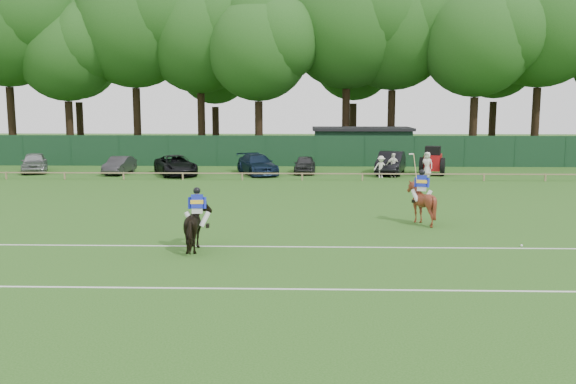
{
  "coord_description": "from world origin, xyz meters",
  "views": [
    {
      "loc": [
        1.25,
        -22.23,
        5.09
      ],
      "look_at": [
        0.5,
        3.0,
        1.4
      ],
      "focal_mm": 38.0,
      "sensor_mm": 36.0,
      "label": 1
    }
  ],
  "objects_px": {
    "hatch_grey": "(305,165)",
    "horse_chestnut": "(421,203)",
    "sedan_grey": "(119,165)",
    "spectator_mid": "(393,165)",
    "sedan_navy": "(257,164)",
    "polo_ball": "(522,246)",
    "spectator_left": "(381,167)",
    "estate_black": "(391,163)",
    "spectator_right": "(427,164)",
    "horse_dark": "(198,227)",
    "tractor": "(433,161)",
    "sedan_silver": "(34,162)",
    "suv_black": "(176,165)",
    "utility_shed": "(362,145)"
  },
  "relations": [
    {
      "from": "sedan_navy",
      "to": "estate_black",
      "type": "xyz_separation_m",
      "value": [
        9.64,
        0.54,
        0.09
      ]
    },
    {
      "from": "sedan_silver",
      "to": "spectator_right",
      "type": "height_order",
      "value": "spectator_right"
    },
    {
      "from": "spectator_right",
      "to": "polo_ball",
      "type": "bearing_deg",
      "value": -58.92
    },
    {
      "from": "polo_ball",
      "to": "spectator_left",
      "type": "bearing_deg",
      "value": 97.21
    },
    {
      "from": "spectator_left",
      "to": "spectator_mid",
      "type": "height_order",
      "value": "spectator_mid"
    },
    {
      "from": "spectator_mid",
      "to": "spectator_left",
      "type": "bearing_deg",
      "value": 173.84
    },
    {
      "from": "suv_black",
      "to": "estate_black",
      "type": "distance_m",
      "value": 15.46
    },
    {
      "from": "spectator_left",
      "to": "horse_chestnut",
      "type": "bearing_deg",
      "value": -91.11
    },
    {
      "from": "spectator_right",
      "to": "tractor",
      "type": "bearing_deg",
      "value": 90.67
    },
    {
      "from": "tractor",
      "to": "hatch_grey",
      "type": "bearing_deg",
      "value": -168.25
    },
    {
      "from": "horse_dark",
      "to": "tractor",
      "type": "bearing_deg",
      "value": -124.26
    },
    {
      "from": "sedan_silver",
      "to": "spectator_left",
      "type": "distance_m",
      "value": 25.37
    },
    {
      "from": "horse_dark",
      "to": "sedan_grey",
      "type": "xyz_separation_m",
      "value": [
        -9.78,
        22.92,
        -0.21
      ]
    },
    {
      "from": "polo_ball",
      "to": "sedan_navy",
      "type": "bearing_deg",
      "value": 117.04
    },
    {
      "from": "suv_black",
      "to": "utility_shed",
      "type": "xyz_separation_m",
      "value": [
        14.04,
        9.3,
        0.84
      ]
    },
    {
      "from": "hatch_grey",
      "to": "utility_shed",
      "type": "bearing_deg",
      "value": 60.57
    },
    {
      "from": "spectator_mid",
      "to": "horse_dark",
      "type": "bearing_deg",
      "value": -132.64
    },
    {
      "from": "estate_black",
      "to": "spectator_right",
      "type": "relative_size",
      "value": 2.86
    },
    {
      "from": "sedan_navy",
      "to": "spectator_left",
      "type": "distance_m",
      "value": 8.83
    },
    {
      "from": "horse_chestnut",
      "to": "polo_ball",
      "type": "height_order",
      "value": "horse_chestnut"
    },
    {
      "from": "horse_chestnut",
      "to": "estate_black",
      "type": "bearing_deg",
      "value": -75.96
    },
    {
      "from": "sedan_navy",
      "to": "hatch_grey",
      "type": "relative_size",
      "value": 1.32
    },
    {
      "from": "polo_ball",
      "to": "utility_shed",
      "type": "distance_m",
      "value": 30.92
    },
    {
      "from": "estate_black",
      "to": "spectator_right",
      "type": "distance_m",
      "value": 2.72
    },
    {
      "from": "utility_shed",
      "to": "horse_chestnut",
      "type": "bearing_deg",
      "value": -89.68
    },
    {
      "from": "suv_black",
      "to": "spectator_mid",
      "type": "xyz_separation_m",
      "value": [
        15.29,
        -0.94,
        0.15
      ]
    },
    {
      "from": "sedan_grey",
      "to": "sedan_navy",
      "type": "bearing_deg",
      "value": 2.82
    },
    {
      "from": "sedan_grey",
      "to": "spectator_mid",
      "type": "xyz_separation_m",
      "value": [
        19.53,
        -1.56,
        0.22
      ]
    },
    {
      "from": "horse_chestnut",
      "to": "spectator_left",
      "type": "bearing_deg",
      "value": -73.06
    },
    {
      "from": "spectator_right",
      "to": "sedan_navy",
      "type": "bearing_deg",
      "value": -150.89
    },
    {
      "from": "horse_dark",
      "to": "polo_ball",
      "type": "bearing_deg",
      "value": 179.15
    },
    {
      "from": "sedan_navy",
      "to": "estate_black",
      "type": "distance_m",
      "value": 9.65
    },
    {
      "from": "suv_black",
      "to": "tractor",
      "type": "xyz_separation_m",
      "value": [
        18.35,
        0.67,
        0.27
      ]
    },
    {
      "from": "polo_ball",
      "to": "tractor",
      "type": "height_order",
      "value": "tractor"
    },
    {
      "from": "spectator_mid",
      "to": "tractor",
      "type": "relative_size",
      "value": 0.6
    },
    {
      "from": "horse_dark",
      "to": "horse_chestnut",
      "type": "relative_size",
      "value": 1.1
    },
    {
      "from": "sedan_silver",
      "to": "hatch_grey",
      "type": "relative_size",
      "value": 1.16
    },
    {
      "from": "hatch_grey",
      "to": "spectator_right",
      "type": "relative_size",
      "value": 2.18
    },
    {
      "from": "sedan_grey",
      "to": "spectator_right",
      "type": "distance_m",
      "value": 22.03
    },
    {
      "from": "hatch_grey",
      "to": "horse_chestnut",
      "type": "bearing_deg",
      "value": -73.0
    },
    {
      "from": "sedan_navy",
      "to": "sedan_grey",
      "type": "bearing_deg",
      "value": 157.62
    },
    {
      "from": "hatch_grey",
      "to": "tractor",
      "type": "bearing_deg",
      "value": -2.54
    },
    {
      "from": "utility_shed",
      "to": "suv_black",
      "type": "bearing_deg",
      "value": -146.49
    },
    {
      "from": "horse_dark",
      "to": "tractor",
      "type": "height_order",
      "value": "tractor"
    },
    {
      "from": "estate_black",
      "to": "polo_ball",
      "type": "relative_size",
      "value": 54.41
    },
    {
      "from": "spectator_mid",
      "to": "tractor",
      "type": "bearing_deg",
      "value": 9.56
    },
    {
      "from": "estate_black",
      "to": "tractor",
      "type": "relative_size",
      "value": 1.74
    },
    {
      "from": "horse_dark",
      "to": "sedan_grey",
      "type": "bearing_deg",
      "value": -71.99
    },
    {
      "from": "sedan_silver",
      "to": "sedan_navy",
      "type": "bearing_deg",
      "value": -24.21
    },
    {
      "from": "suv_black",
      "to": "polo_ball",
      "type": "xyz_separation_m",
      "value": [
        17.02,
        -21.44,
        -0.65
      ]
    }
  ]
}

